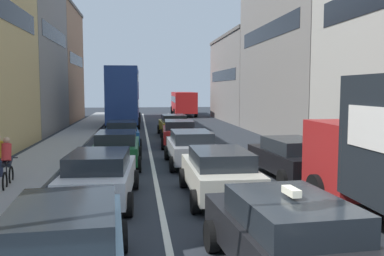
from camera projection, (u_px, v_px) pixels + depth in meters
The scene contains 17 objects.
sidewalk_left at pixel (65, 142), 24.97m from camera, with size 2.60×64.00×0.14m, color #959595.
lane_stripe_left at pixel (148, 142), 25.62m from camera, with size 0.16×60.00×0.01m, color silver.
lane_stripe_right at pixel (202, 141), 26.06m from camera, with size 0.16×60.00×0.01m, color silver.
building_row_right at pixel (325, 49), 27.01m from camera, with size 7.20×43.90×13.24m.
taxi_centre_lane_front at pixel (286, 236), 6.97m from camera, with size 2.30×4.41×1.66m.
sedan_left_lane_front at pixel (65, 245), 6.57m from camera, with size 2.27×4.40×1.49m.
sedan_centre_lane_second at pixel (219, 172), 12.32m from camera, with size 2.06×4.30×1.49m.
wagon_left_lane_second at pixel (100, 175), 11.87m from camera, with size 2.23×4.38×1.49m.
hatchback_centre_lane_third at pixel (191, 147), 17.73m from camera, with size 2.08×4.31×1.49m.
sedan_left_lane_third at pixel (117, 148), 17.50m from camera, with size 2.11×4.32×1.49m.
coupe_centre_lane_fourth at pixel (179, 132), 23.82m from camera, with size 2.24×4.39×1.49m.
sedan_left_lane_fourth at pixel (122, 133), 23.25m from camera, with size 2.20×4.37×1.49m.
sedan_centre_lane_fifth at pixel (173, 124), 29.18m from camera, with size 2.13×4.33×1.49m.
sedan_right_lane_behind_truck at pixel (291, 157), 15.06m from camera, with size 2.30×4.41×1.49m.
bus_mid_queue_primary at pixel (124, 94), 36.54m from camera, with size 2.89×10.53×5.06m.
bus_far_queue_secondary at pixel (183, 101), 51.45m from camera, with size 3.07×10.58×2.90m.
cyclist_on_sidewalk at pixel (7, 164), 13.42m from camera, with size 0.50×1.73×1.72m.
Camera 1 is at (-2.29, -5.57, 3.26)m, focal length 38.71 mm.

